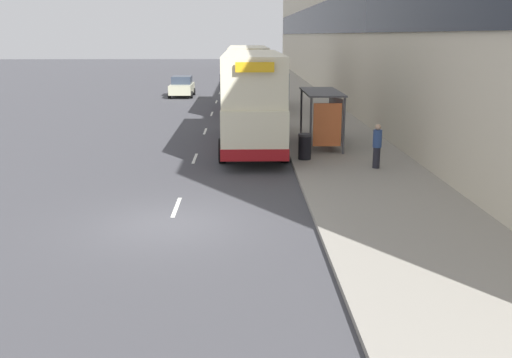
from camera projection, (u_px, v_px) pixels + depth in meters
ground_plane at (170, 224)px, 15.72m from camera, size 220.00×220.00×0.00m
pavement at (290, 90)px, 53.16m from camera, size 5.00×93.00×0.14m
terrace_facade at (335, 10)px, 51.49m from camera, size 3.10×93.00×14.42m
lane_mark_0 at (176, 207)px, 17.28m from camera, size 0.12×2.00×0.01m
lane_mark_1 at (195, 158)px, 24.06m from camera, size 0.12×2.00×0.01m
lane_mark_2 at (205, 131)px, 30.84m from camera, size 0.12×2.00×0.01m
lane_mark_3 at (212, 114)px, 37.61m from camera, size 0.12×2.00×0.01m
lane_mark_4 at (216, 102)px, 44.39m from camera, size 0.12×2.00×0.01m
lane_mark_5 at (220, 93)px, 51.17m from camera, size 0.12×2.00×0.01m
bus_shelter at (326, 109)px, 25.46m from camera, size 1.60×4.20×2.48m
double_decker_bus_near at (252, 98)px, 25.98m from camera, size 2.85×10.74×4.30m
double_decker_bus_ahead at (248, 77)px, 38.75m from camera, size 2.85×10.59×4.30m
car_0 at (182, 87)px, 47.88m from camera, size 2.00×4.25×1.70m
pedestrian_at_shelter at (340, 119)px, 27.85m from camera, size 0.36×0.36×1.80m
pedestrian_1 at (377, 146)px, 21.56m from camera, size 0.33×0.33×1.68m
litter_bin at (305, 146)px, 23.17m from camera, size 0.55×0.55×1.05m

